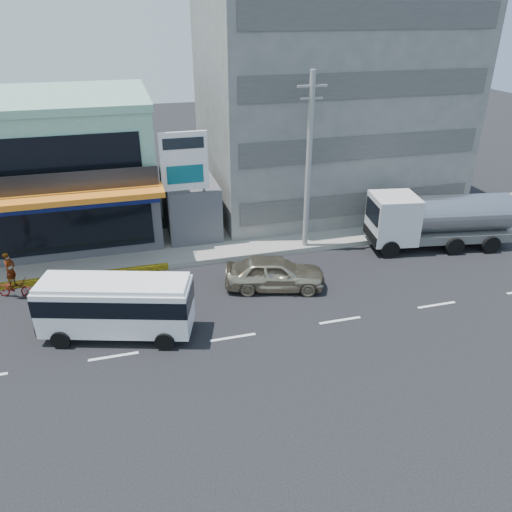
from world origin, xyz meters
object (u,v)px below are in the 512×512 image
Objects in this scene: utility_pole_near at (309,164)px; tanker_truck at (435,219)px; sedan at (275,273)px; concrete_building at (326,103)px; satellite_dish at (190,181)px; minibus at (116,303)px; motorcycle_rider at (13,283)px; shop_building at (50,171)px; billboard at (185,168)px.

tanker_truck is at bearing -11.68° from utility_pole_near.
utility_pole_near is at bearing -23.09° from sedan.
concrete_building is 10.67× the size of satellite_dish.
satellite_dish is at bearing -158.20° from concrete_building.
minibus reaches higher than motorcycle_rider.
tanker_truck is at bearing -20.94° from satellite_dish.
tanker_truck is 3.59× the size of motorcycle_rider.
minibus is 18.62m from tanker_truck.
shop_building is 22.99m from tanker_truck.
motorcycle_rider is at bearing -152.82° from satellite_dish.
minibus is at bearing -166.42° from tanker_truck.
billboard is 10.40m from motorcycle_rider.
sedan is (-3.00, -3.76, -4.30)m from utility_pole_near.
shop_building is 2.48× the size of sedan.
billboard reaches higher than satellite_dish.
satellite_dish reaches higher than minibus.
utility_pole_near is at bearing -117.76° from concrete_building.
satellite_dish is 0.30× the size of sedan.
sedan is (7.69, 2.14, -0.74)m from minibus.
minibus is at bearing -43.60° from motorcycle_rider.
minibus is 2.81× the size of motorcycle_rider.
concrete_building is at bearing 42.58° from minibus.
satellite_dish is at bearing 63.72° from minibus.
tanker_truck is at bearing -13.47° from billboard.
concrete_building is at bearing 110.45° from tanker_truck.
billboard is at bearing -151.08° from concrete_building.
utility_pole_near is 4.20× the size of motorcycle_rider.
billboard is at bearing 166.53° from tanker_truck.
utility_pole_near is (6.50, -1.80, 0.22)m from billboard.
shop_building is 8.61m from motorcycle_rider.
satellite_dish reaches higher than tanker_truck.
sedan is (-7.00, -11.36, -6.15)m from concrete_building.
sedan is at bearing -128.58° from utility_pole_near.
concrete_building is 2.39× the size of minibus.
minibus is 0.78× the size of tanker_truck.
billboard is at bearing -32.32° from shop_building.
motorcycle_rider is (-19.53, -8.89, -6.21)m from concrete_building.
utility_pole_near is at bearing -25.06° from shop_building.
shop_building is 13.10m from minibus.
motorcycle_rider is (-1.53, -7.84, -3.21)m from shop_building.
billboard reaches higher than minibus.
motorcycle_rider is at bearing 136.40° from minibus.
utility_pole_near is 1.49× the size of minibus.
concrete_building is 1.87× the size of tanker_truck.
shop_building is 5.21× the size of motorcycle_rider.
shop_building is at bearing 62.35° from sedan.
tanker_truck is at bearing -20.67° from shop_building.
minibus is 6.73m from motorcycle_rider.
sedan is at bearing -43.13° from shop_building.
shop_building is at bearing -176.65° from concrete_building.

